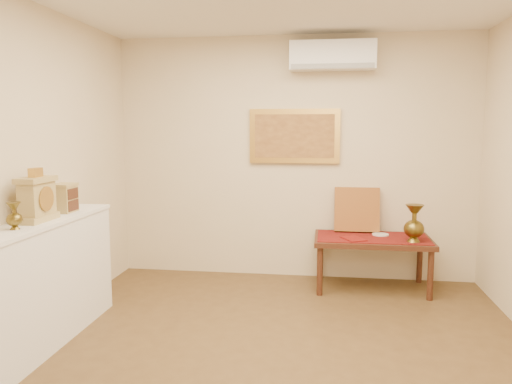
% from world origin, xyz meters
% --- Properties ---
extents(floor, '(4.50, 4.50, 0.00)m').
position_xyz_m(floor, '(0.00, 0.00, 0.00)').
color(floor, brown).
rests_on(floor, ground).
extents(wall_back, '(4.00, 0.02, 2.70)m').
position_xyz_m(wall_back, '(0.00, 2.25, 1.35)').
color(wall_back, beige).
rests_on(wall_back, ground).
extents(wall_front, '(4.00, 0.02, 2.70)m').
position_xyz_m(wall_front, '(0.00, -2.25, 1.35)').
color(wall_front, beige).
rests_on(wall_front, ground).
extents(wall_left, '(0.02, 4.50, 2.70)m').
position_xyz_m(wall_left, '(-2.00, 0.00, 1.35)').
color(wall_left, beige).
rests_on(wall_left, ground).
extents(brass_urn_small, '(0.11, 0.11, 0.25)m').
position_xyz_m(brass_urn_small, '(-1.81, -0.18, 1.10)').
color(brass_urn_small, brown).
rests_on(brass_urn_small, display_ledge).
extents(table_cloth, '(1.14, 0.59, 0.01)m').
position_xyz_m(table_cloth, '(0.85, 1.88, 0.55)').
color(table_cloth, maroon).
rests_on(table_cloth, low_table).
extents(brass_urn_tall, '(0.20, 0.20, 0.46)m').
position_xyz_m(brass_urn_tall, '(1.24, 1.71, 0.79)').
color(brass_urn_tall, brown).
rests_on(brass_urn_tall, table_cloth).
extents(plate, '(0.17, 0.17, 0.01)m').
position_xyz_m(plate, '(0.94, 1.98, 0.56)').
color(plate, white).
rests_on(plate, table_cloth).
extents(menu, '(0.27, 0.30, 0.01)m').
position_xyz_m(menu, '(0.65, 1.73, 0.56)').
color(menu, maroon).
rests_on(menu, table_cloth).
extents(cushion, '(0.48, 0.20, 0.49)m').
position_xyz_m(cushion, '(0.70, 2.15, 0.80)').
color(cushion, maroon).
rests_on(cushion, table_cloth).
extents(display_ledge, '(0.37, 2.02, 0.98)m').
position_xyz_m(display_ledge, '(-1.82, 0.00, 0.49)').
color(display_ledge, white).
rests_on(display_ledge, floor).
extents(mantel_clock, '(0.17, 0.36, 0.41)m').
position_xyz_m(mantel_clock, '(-1.82, 0.13, 1.15)').
color(mantel_clock, tan).
rests_on(mantel_clock, display_ledge).
extents(wooden_chest, '(0.16, 0.21, 0.24)m').
position_xyz_m(wooden_chest, '(-1.83, 0.55, 1.10)').
color(wooden_chest, tan).
rests_on(wooden_chest, display_ledge).
extents(low_table, '(1.20, 0.70, 0.55)m').
position_xyz_m(low_table, '(0.85, 1.88, 0.48)').
color(low_table, '#432114').
rests_on(low_table, floor).
extents(painting, '(1.00, 0.06, 0.60)m').
position_xyz_m(painting, '(0.00, 2.22, 1.60)').
color(painting, '#BE8F3C').
rests_on(painting, wall_back).
extents(ac_unit, '(0.90, 0.25, 0.30)m').
position_xyz_m(ac_unit, '(0.40, 2.12, 2.45)').
color(ac_unit, white).
rests_on(ac_unit, wall_back).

